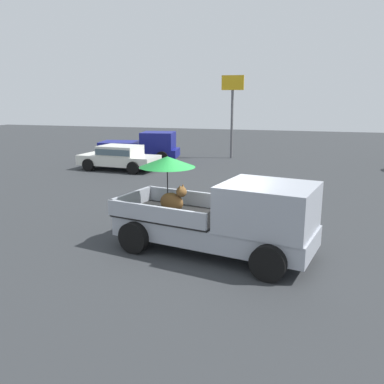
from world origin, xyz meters
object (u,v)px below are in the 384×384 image
at_px(pickup_truck_red, 142,147).
at_px(parked_sedan_near, 119,156).
at_px(motel_sign, 232,101).
at_px(pickup_truck_main, 228,216).

bearing_deg(pickup_truck_red, parked_sedan_near, -98.87).
bearing_deg(parked_sedan_near, pickup_truck_red, -85.67).
xyz_separation_m(parked_sedan_near, motel_sign, (4.97, 6.09, 2.91)).
bearing_deg(motel_sign, pickup_truck_red, -149.52).
bearing_deg(pickup_truck_main, parked_sedan_near, 139.39).
relative_size(pickup_truck_main, pickup_truck_red, 1.06).
distance_m(pickup_truck_main, parked_sedan_near, 13.06).
height_order(pickup_truck_main, motel_sign, motel_sign).
bearing_deg(pickup_truck_main, pickup_truck_red, 132.25).
distance_m(pickup_truck_main, pickup_truck_red, 15.68).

